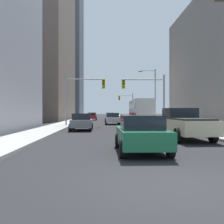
% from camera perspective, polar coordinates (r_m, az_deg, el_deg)
% --- Properties ---
extents(ground_plane, '(400.00, 400.00, 0.00)m').
position_cam_1_polar(ground_plane, '(6.06, 14.10, -15.84)').
color(ground_plane, black).
extents(sidewalk_left, '(2.70, 160.00, 0.15)m').
position_cam_1_polar(sidewalk_left, '(55.81, -7.34, -1.60)').
color(sidewalk_left, '#9E9E99').
rests_on(sidewalk_left, ground).
extents(sidewalk_right, '(2.70, 160.00, 0.15)m').
position_cam_1_polar(sidewalk_right, '(56.19, 5.79, -1.58)').
color(sidewalk_right, '#9E9E99').
rests_on(sidewalk_right, ground).
extents(city_bus, '(2.87, 11.57, 3.40)m').
position_cam_1_polar(city_bus, '(38.38, 6.34, 0.43)').
color(city_bus, silver).
rests_on(city_bus, ground).
extents(pickup_truck_beige, '(2.20, 5.47, 1.90)m').
position_cam_1_polar(pickup_truck_beige, '(16.06, 15.81, -2.56)').
color(pickup_truck_beige, '#C6B793').
rests_on(pickup_truck_beige, ground).
extents(sedan_green, '(1.95, 4.22, 1.52)m').
position_cam_1_polar(sedan_green, '(10.54, 6.49, -4.80)').
color(sedan_green, '#195938').
rests_on(sedan_green, ground).
extents(sedan_grey, '(1.95, 4.26, 1.52)m').
position_cam_1_polar(sedan_grey, '(23.04, -6.82, -2.18)').
color(sedan_grey, slate).
rests_on(sedan_grey, ground).
extents(sedan_silver, '(1.95, 4.20, 1.52)m').
position_cam_1_polar(sedan_silver, '(33.81, 0.11, -1.47)').
color(sedan_silver, '#B7BABF').
rests_on(sedan_silver, ground).
extents(sedan_red, '(1.95, 4.24, 1.52)m').
position_cam_1_polar(sedan_red, '(51.23, -4.51, -0.96)').
color(sedan_red, maroon).
rests_on(sedan_red, ground).
extents(sedan_black, '(1.95, 4.23, 1.52)m').
position_cam_1_polar(sedan_black, '(43.52, -0.31, -1.14)').
color(sedan_black, black).
rests_on(sedan_black, ground).
extents(traffic_signal_near_left, '(4.55, 0.44, 6.00)m').
position_cam_1_polar(traffic_signal_near_left, '(29.46, -6.42, 4.74)').
color(traffic_signal_near_left, gray).
rests_on(traffic_signal_near_left, ground).
extents(traffic_signal_near_right, '(5.01, 0.44, 6.00)m').
position_cam_1_polar(traffic_signal_near_right, '(29.84, 7.47, 4.72)').
color(traffic_signal_near_right, gray).
rests_on(traffic_signal_near_right, ground).
extents(traffic_signal_far_right, '(3.40, 0.44, 6.00)m').
position_cam_1_polar(traffic_signal_far_right, '(58.76, 3.29, 2.34)').
color(traffic_signal_far_right, gray).
rests_on(traffic_signal_far_right, ground).
extents(street_lamp_right, '(2.41, 0.32, 7.50)m').
position_cam_1_polar(street_lamp_right, '(35.42, 9.03, 4.70)').
color(street_lamp_right, gray).
rests_on(street_lamp_right, ground).
extents(building_left_mid_office, '(17.63, 26.57, 35.43)m').
position_cam_1_polar(building_left_mid_office, '(59.35, -18.44, 15.72)').
color(building_left_mid_office, '#66564C').
rests_on(building_left_mid_office, ground).
extents(building_left_far_tower, '(17.19, 20.24, 49.91)m').
position_cam_1_polar(building_left_far_tower, '(95.98, -12.05, 14.08)').
color(building_left_far_tower, '#4C515B').
rests_on(building_left_far_tower, ground).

